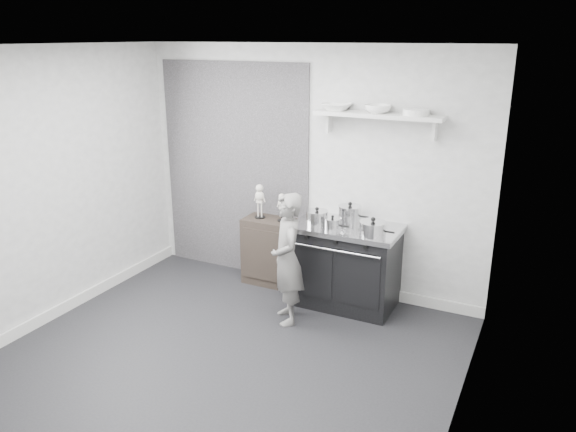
% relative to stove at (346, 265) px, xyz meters
% --- Properties ---
extents(ground, '(4.00, 4.00, 0.00)m').
position_rel_stove_xyz_m(ground, '(-0.58, -1.48, -0.45)').
color(ground, black).
rests_on(ground, ground).
extents(room_shell, '(4.02, 3.62, 2.71)m').
position_rel_stove_xyz_m(room_shell, '(-0.67, -1.33, 1.19)').
color(room_shell, '#A9A9A7').
rests_on(room_shell, ground).
extents(wall_shelf, '(1.30, 0.26, 0.24)m').
position_rel_stove_xyz_m(wall_shelf, '(0.22, 0.20, 1.56)').
color(wall_shelf, silver).
rests_on(wall_shelf, room_shell).
extents(stove, '(1.11, 0.69, 0.89)m').
position_rel_stove_xyz_m(stove, '(0.00, 0.00, 0.00)').
color(stove, black).
rests_on(stove, ground).
extents(side_cabinet, '(0.60, 0.35, 0.78)m').
position_rel_stove_xyz_m(side_cabinet, '(-0.98, 0.13, -0.06)').
color(side_cabinet, black).
rests_on(side_cabinet, ground).
extents(child, '(0.55, 0.58, 1.34)m').
position_rel_stove_xyz_m(child, '(-0.39, -0.61, 0.22)').
color(child, slate).
rests_on(child, ground).
extents(pot_front_left, '(0.32, 0.23, 0.20)m').
position_rel_stove_xyz_m(pot_front_left, '(-0.29, -0.13, 0.52)').
color(pot_front_left, silver).
rests_on(pot_front_left, stove).
extents(pot_back_left, '(0.33, 0.24, 0.22)m').
position_rel_stove_xyz_m(pot_back_left, '(-0.02, 0.12, 0.53)').
color(pot_back_left, silver).
rests_on(pot_back_left, stove).
extents(pot_front_right, '(0.35, 0.27, 0.19)m').
position_rel_stove_xyz_m(pot_front_right, '(0.33, -0.19, 0.52)').
color(pot_front_right, silver).
rests_on(pot_front_right, stove).
extents(pot_front_center, '(0.27, 0.18, 0.15)m').
position_rel_stove_xyz_m(pot_front_center, '(-0.09, -0.18, 0.50)').
color(pot_front_center, silver).
rests_on(pot_front_center, stove).
extents(skeleton_full, '(0.13, 0.08, 0.45)m').
position_rel_stove_xyz_m(skeleton_full, '(-1.11, 0.13, 0.56)').
color(skeleton_full, beige).
rests_on(skeleton_full, side_cabinet).
extents(skeleton_torso, '(0.10, 0.07, 0.37)m').
position_rel_stove_xyz_m(skeleton_torso, '(-0.83, 0.13, 0.51)').
color(skeleton_torso, beige).
rests_on(skeleton_torso, side_cabinet).
extents(bowl_large, '(0.30, 0.30, 0.07)m').
position_rel_stove_xyz_m(bowl_large, '(-0.23, 0.19, 1.63)').
color(bowl_large, white).
rests_on(bowl_large, wall_shelf).
extents(bowl_small, '(0.26, 0.26, 0.08)m').
position_rel_stove_xyz_m(bowl_small, '(0.21, 0.19, 1.63)').
color(bowl_small, white).
rests_on(bowl_small, wall_shelf).
extents(plate_stack, '(0.26, 0.26, 0.06)m').
position_rel_stove_xyz_m(plate_stack, '(0.59, 0.19, 1.62)').
color(plate_stack, white).
rests_on(plate_stack, wall_shelf).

